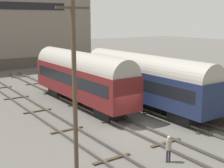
{
  "coord_description": "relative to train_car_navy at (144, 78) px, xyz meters",
  "views": [
    {
      "loc": [
        -14.18,
        -17.25,
        8.19
      ],
      "look_at": [
        2.21,
        6.65,
        2.2
      ],
      "focal_mm": 50.0,
      "sensor_mm": 36.0,
      "label": 1
    }
  ],
  "objects": [
    {
      "name": "train_car_navy",
      "position": [
        0.0,
        0.0,
        0.0
      ],
      "size": [
        2.97,
        16.13,
        5.08
      ],
      "color": "black",
      "rests_on": "ground"
    },
    {
      "name": "track_right",
      "position": [
        0.0,
        -4.63,
        -2.74
      ],
      "size": [
        2.6,
        60.0,
        0.26
      ],
      "color": "#4C4742",
      "rests_on": "ground"
    },
    {
      "name": "utility_pole",
      "position": [
        -11.34,
        -7.89,
        2.26
      ],
      "size": [
        1.8,
        0.24,
        9.96
      ],
      "color": "#473828",
      "rests_on": "ground"
    },
    {
      "name": "ground_plane",
      "position": [
        -4.41,
        -4.63,
        -2.88
      ],
      "size": [
        200.0,
        200.0,
        0.0
      ],
      "primitive_type": "plane",
      "color": "#56544F"
    },
    {
      "name": "person_worker",
      "position": [
        -6.27,
        -9.73,
        -1.91
      ],
      "size": [
        0.32,
        0.32,
        1.63
      ],
      "color": "#282833",
      "rests_on": "ground"
    },
    {
      "name": "station_platform",
      "position": [
        2.91,
        -3.33,
        -1.95
      ],
      "size": [
        3.18,
        12.52,
        1.0
      ],
      "color": "brown",
      "rests_on": "ground"
    },
    {
      "name": "track_middle",
      "position": [
        -4.41,
        -4.63,
        -2.74
      ],
      "size": [
        2.6,
        60.0,
        0.26
      ],
      "color": "#4C4742",
      "rests_on": "ground"
    },
    {
      "name": "bench",
      "position": [
        2.64,
        -4.52,
        -1.39
      ],
      "size": [
        1.4,
        0.4,
        0.91
      ],
      "color": "brown",
      "rests_on": "station_platform"
    },
    {
      "name": "train_car_maroon",
      "position": [
        -4.41,
        4.06,
        0.08
      ],
      "size": [
        2.96,
        15.0,
        5.22
      ],
      "color": "black",
      "rests_on": "ground"
    },
    {
      "name": "track_left",
      "position": [
        -8.82,
        -4.63,
        -2.74
      ],
      "size": [
        2.6,
        60.0,
        0.26
      ],
      "color": "#4C4742",
      "rests_on": "ground"
    }
  ]
}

